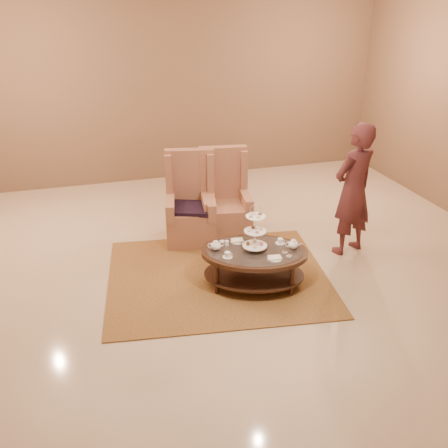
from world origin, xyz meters
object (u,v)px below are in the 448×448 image
object	(u,v)px
armchair_left	(191,210)
person	(353,190)
tea_table	(254,257)
armchair_right	(225,207)

from	to	relation	value
armchair_left	person	xyz separation A→B (m)	(2.00, -1.02, 0.48)
tea_table	armchair_right	size ratio (longest dim) A/B	1.17
tea_table	armchair_left	xyz separation A→B (m)	(-0.45, 1.51, 0.04)
tea_table	person	world-z (taller)	person
armchair_left	armchair_right	size ratio (longest dim) A/B	1.00
tea_table	armchair_right	xyz separation A→B (m)	(0.06, 1.50, 0.04)
armchair_left	person	world-z (taller)	person
armchair_right	armchair_left	bearing A→B (deg)	-173.17
tea_table	armchair_left	size ratio (longest dim) A/B	1.17
tea_table	person	bearing A→B (deg)	36.28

